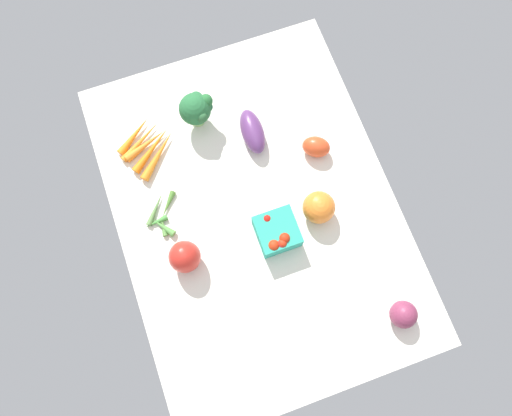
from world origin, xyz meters
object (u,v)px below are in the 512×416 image
roma_tomato (316,147)px  okra_pile (161,217)px  carrot_bunch (147,146)px  bell_pepper_red (185,257)px  berry_basket (277,233)px  heirloom_tomato_orange (319,207)px  broccoli_head (196,109)px  eggplant (252,132)px  red_onion_center (403,315)px

roma_tomato → okra_pile: bearing=38.2°
roma_tomato → carrot_bunch: 48.13cm
bell_pepper_red → berry_basket: 25.19cm
roma_tomato → heirloom_tomato_orange: (17.06, -6.16, 1.55)cm
okra_pile → broccoli_head: size_ratio=1.13×
bell_pepper_red → heirloom_tomato_orange: bearing=91.2°
okra_pile → heirloom_tomato_orange: heirloom_tomato_orange is taller
heirloom_tomato_orange → broccoli_head: 43.63cm
roma_tomato → carrot_bunch: size_ratio=0.40×
bell_pepper_red → eggplant: (-28.19, 28.70, -1.97)cm
okra_pile → roma_tomato: 47.60cm
okra_pile → eggplant: eggplant is taller
red_onion_center → carrot_bunch: bearing=-144.0°
bell_pepper_red → carrot_bunch: (-34.79, -0.89, -3.88)cm
bell_pepper_red → eggplant: bell_pepper_red is taller
bell_pepper_red → broccoli_head: broccoli_head is taller
okra_pile → broccoli_head: 31.64cm
bell_pepper_red → berry_basket: size_ratio=0.95×
okra_pile → berry_basket: size_ratio=1.26×
okra_pile → broccoli_head: bearing=142.3°
heirloom_tomato_orange → bell_pepper_red: bearing=-88.8°
red_onion_center → carrot_bunch: size_ratio=0.36×
bell_pepper_red → roma_tomato: bearing=112.0°
berry_basket → heirloom_tomato_orange: 13.17cm
heirloom_tomato_orange → berry_basket: bearing=-78.6°
berry_basket → bell_pepper_red: bearing=-94.2°
heirloom_tomato_orange → eggplant: size_ratio=0.65×
bell_pepper_red → broccoli_head: (-38.19, 15.70, 2.11)cm
berry_basket → okra_pile: bearing=-118.7°
okra_pile → carrot_bunch: (-21.13, 2.36, 0.35)cm
heirloom_tomato_orange → eggplant: 28.97cm
berry_basket → broccoli_head: 41.25cm
heirloom_tomato_orange → okra_pile: bearing=-107.4°
okra_pile → roma_tomato: size_ratio=1.72×
bell_pepper_red → red_onion_center: bell_pepper_red is taller
berry_basket → broccoli_head: broccoli_head is taller
okra_pile → eggplant: (-14.54, 31.94, 2.25)cm
roma_tomato → carrot_bunch: roma_tomato is taller
bell_pepper_red → eggplant: bearing=134.5°
okra_pile → carrot_bunch: bearing=173.6°
berry_basket → eggplant: size_ratio=0.78×
roma_tomato → eggplant: 18.58cm
okra_pile → heirloom_tomato_orange: bearing=72.6°
heirloom_tomato_orange → eggplant: (-27.41, -9.27, -1.31)cm
red_onion_center → roma_tomato: red_onion_center is taller
bell_pepper_red → broccoli_head: bearing=157.7°
heirloom_tomato_orange → broccoli_head: bearing=-149.2°
bell_pepper_red → roma_tomato: (-17.84, 44.13, -2.20)cm
heirloom_tomato_orange → carrot_bunch: heirloom_tomato_orange is taller
carrot_bunch → berry_basket: bearing=35.4°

